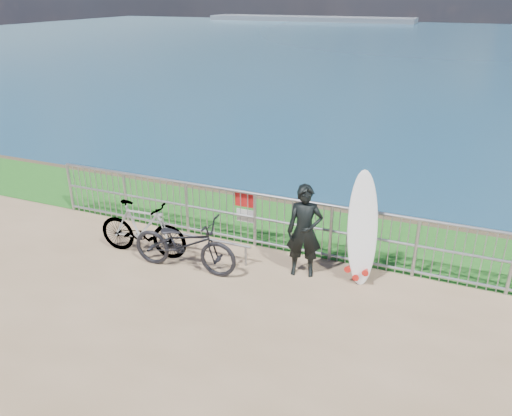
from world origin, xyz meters
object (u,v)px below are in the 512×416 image
at_px(surfboard, 362,233).
at_px(bicycle_near, 184,244).
at_px(surfer, 304,231).
at_px(bicycle_far, 142,228).

bearing_deg(surfboard, bicycle_near, -164.04).
bearing_deg(surfer, surfboard, -3.76).
distance_m(bicycle_near, bicycle_far, 1.03).
distance_m(surfer, bicycle_near, 2.13).
xyz_separation_m(surfer, surfboard, (0.95, 0.17, 0.07)).
xyz_separation_m(surfboard, bicycle_near, (-2.94, -0.84, -0.39)).
distance_m(surfboard, bicycle_far, 4.02).
bearing_deg(bicycle_far, surfboard, -85.32).
bearing_deg(surfboard, bicycle_far, -170.75).
relative_size(surfboard, bicycle_near, 1.00).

